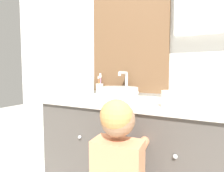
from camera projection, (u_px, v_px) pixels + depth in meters
The scene contains 6 objects.
wall_back at pixel (150, 47), 1.47m from camera, with size 3.20×0.18×2.50m.
vanity_counter at pixel (135, 157), 1.29m from camera, with size 1.38×0.53×0.86m.
sink_basin at pixel (118, 92), 1.34m from camera, with size 0.32×0.37×0.21m.
toothbrush_holder at pixel (100, 88), 1.62m from camera, with size 0.07×0.07×0.19m.
soap_dispenser at pixel (91, 86), 1.65m from camera, with size 0.06×0.06×0.18m.
drinking_cup at pixel (168, 99), 0.99m from camera, with size 0.08×0.08×0.10m, color silver.
Camera 1 is at (0.41, -0.86, 1.06)m, focal length 28.00 mm.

